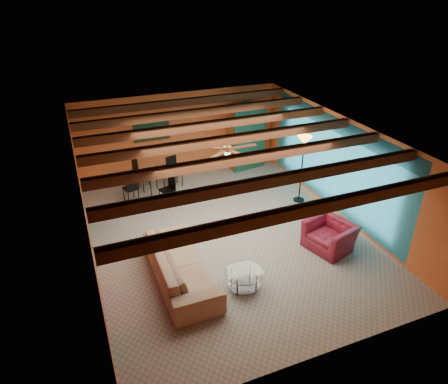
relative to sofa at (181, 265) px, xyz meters
name	(u,v)px	position (x,y,z in m)	size (l,w,h in m)	color
room	(225,147)	(1.55, 1.32, 1.97)	(6.52, 8.01, 2.71)	gray
sofa	(181,265)	(0.00, 0.00, 0.00)	(2.66, 1.04, 0.78)	#8B6F59
armchair	(330,235)	(3.64, -0.19, -0.04)	(1.07, 0.93, 0.69)	maroon
coffee_table	(244,280)	(1.14, -0.73, -0.18)	(0.82, 0.82, 0.42)	silver
dining_table	(153,179)	(0.37, 4.12, 0.09)	(1.85, 1.85, 0.96)	silver
armoire	(246,138)	(3.75, 4.90, 0.63)	(1.16, 0.57, 2.04)	brown
floor_lamp	(302,169)	(4.20, 2.10, 0.61)	(0.41, 0.41, 2.00)	black
ceiling_fan	(227,149)	(1.55, 1.20, 1.97)	(1.50, 1.50, 0.44)	#472614
painting	(152,129)	(0.65, 5.16, 1.26)	(1.05, 0.03, 0.65)	black
potted_plant	(247,101)	(3.75, 4.90, 1.88)	(0.42, 0.36, 0.46)	#26661E
vase	(152,161)	(0.37, 4.12, 0.68)	(0.19, 0.19, 0.20)	orange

